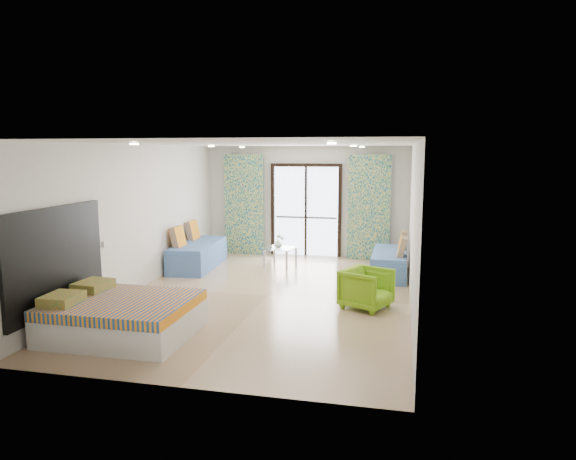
% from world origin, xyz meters
% --- Properties ---
extents(floor, '(5.00, 7.50, 0.01)m').
position_xyz_m(floor, '(0.00, 0.00, 0.00)').
color(floor, '#977A5A').
rests_on(floor, ground).
extents(ceiling, '(5.00, 7.50, 0.01)m').
position_xyz_m(ceiling, '(0.00, 0.00, 2.70)').
color(ceiling, silver).
rests_on(ceiling, ground).
extents(wall_back, '(5.00, 0.01, 2.70)m').
position_xyz_m(wall_back, '(0.00, 3.75, 1.35)').
color(wall_back, silver).
rests_on(wall_back, ground).
extents(wall_front, '(5.00, 0.01, 2.70)m').
position_xyz_m(wall_front, '(0.00, -3.75, 1.35)').
color(wall_front, silver).
rests_on(wall_front, ground).
extents(wall_left, '(0.01, 7.50, 2.70)m').
position_xyz_m(wall_left, '(-2.50, 0.00, 1.35)').
color(wall_left, silver).
rests_on(wall_left, ground).
extents(wall_right, '(0.01, 7.50, 2.70)m').
position_xyz_m(wall_right, '(2.50, 0.00, 1.35)').
color(wall_right, silver).
rests_on(wall_right, ground).
extents(balcony_door, '(1.76, 0.08, 2.28)m').
position_xyz_m(balcony_door, '(0.00, 3.72, 1.26)').
color(balcony_door, black).
rests_on(balcony_door, floor).
extents(balcony_rail, '(1.52, 0.03, 0.04)m').
position_xyz_m(balcony_rail, '(0.00, 3.73, 0.95)').
color(balcony_rail, '#595451').
rests_on(balcony_rail, balcony_door).
extents(curtain_left, '(1.00, 0.10, 2.50)m').
position_xyz_m(curtain_left, '(-1.55, 3.57, 1.25)').
color(curtain_left, silver).
rests_on(curtain_left, floor).
extents(curtain_right, '(1.00, 0.10, 2.50)m').
position_xyz_m(curtain_right, '(1.55, 3.57, 1.25)').
color(curtain_right, silver).
rests_on(curtain_right, floor).
extents(downlight_a, '(0.12, 0.12, 0.02)m').
position_xyz_m(downlight_a, '(-1.40, -2.00, 2.67)').
color(downlight_a, '#FFE0B2').
rests_on(downlight_a, ceiling).
extents(downlight_b, '(0.12, 0.12, 0.02)m').
position_xyz_m(downlight_b, '(1.40, -2.00, 2.67)').
color(downlight_b, '#FFE0B2').
rests_on(downlight_b, ceiling).
extents(downlight_c, '(0.12, 0.12, 0.02)m').
position_xyz_m(downlight_c, '(-1.40, 1.00, 2.67)').
color(downlight_c, '#FFE0B2').
rests_on(downlight_c, ceiling).
extents(downlight_d, '(0.12, 0.12, 0.02)m').
position_xyz_m(downlight_d, '(1.40, 1.00, 2.67)').
color(downlight_d, '#FFE0B2').
rests_on(downlight_d, ceiling).
extents(downlight_e, '(0.12, 0.12, 0.02)m').
position_xyz_m(downlight_e, '(-1.40, 3.00, 2.67)').
color(downlight_e, '#FFE0B2').
rests_on(downlight_e, ceiling).
extents(downlight_f, '(0.12, 0.12, 0.02)m').
position_xyz_m(downlight_f, '(1.40, 3.00, 2.67)').
color(downlight_f, '#FFE0B2').
rests_on(downlight_f, ceiling).
extents(headboard, '(0.06, 2.10, 1.50)m').
position_xyz_m(headboard, '(-2.46, -2.43, 1.05)').
color(headboard, black).
rests_on(headboard, floor).
extents(switch_plate, '(0.02, 0.10, 0.10)m').
position_xyz_m(switch_plate, '(-2.47, -1.18, 1.05)').
color(switch_plate, silver).
rests_on(switch_plate, wall_left).
extents(bed, '(1.91, 1.56, 0.66)m').
position_xyz_m(bed, '(-1.48, -2.43, 0.28)').
color(bed, silver).
rests_on(bed, floor).
extents(daybed_left, '(0.93, 2.07, 0.99)m').
position_xyz_m(daybed_left, '(-2.12, 1.86, 0.31)').
color(daybed_left, '#476BAA').
rests_on(daybed_left, floor).
extents(daybed_right, '(0.72, 1.82, 0.90)m').
position_xyz_m(daybed_right, '(2.12, 2.04, 0.28)').
color(daybed_right, '#476BAA').
rests_on(daybed_right, floor).
extents(coffee_table, '(0.73, 0.73, 0.72)m').
position_xyz_m(coffee_table, '(-0.34, 2.42, 0.37)').
color(coffee_table, silver).
rests_on(coffee_table, floor).
extents(vase, '(0.22, 0.23, 0.19)m').
position_xyz_m(vase, '(-0.39, 2.39, 0.51)').
color(vase, white).
rests_on(vase, coffee_table).
extents(armchair, '(0.90, 0.92, 0.73)m').
position_xyz_m(armchair, '(1.79, -0.38, 0.36)').
color(armchair, '#6FA815').
rests_on(armchair, floor).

